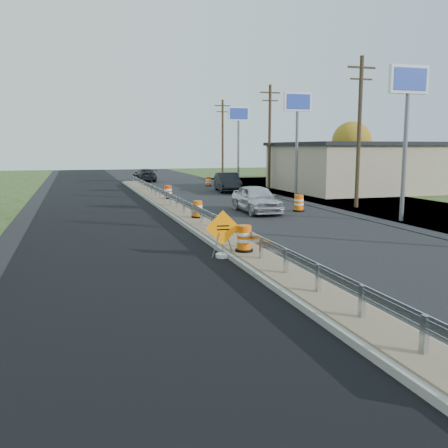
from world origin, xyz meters
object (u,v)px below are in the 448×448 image
object	(u,v)px
car_dark_mid	(227,182)
car_dark_far	(145,175)
barrel_median_mid	(198,210)
barrel_median_near	(244,239)
barrel_shoulder_near	(299,203)
barrel_median_far	(168,192)
caution_sign	(223,246)
car_silver	(257,199)
barrel_shoulder_far	(208,182)

from	to	relation	value
car_dark_mid	car_dark_far	size ratio (longest dim) A/B	1.01
barrel_median_mid	car_dark_far	bearing A→B (deg)	87.04
barrel_median_near	barrel_shoulder_near	distance (m)	13.37
barrel_shoulder_near	car_dark_far	world-z (taller)	car_dark_far
car_dark_mid	barrel_shoulder_near	bearing A→B (deg)	-81.80
barrel_median_mid	barrel_median_far	bearing A→B (deg)	88.35
barrel_median_far	barrel_shoulder_near	xyz separation A→B (m)	(6.61, -7.44, -0.20)
caution_sign	car_dark_mid	distance (m)	26.27
barrel_median_far	barrel_median_mid	bearing A→B (deg)	-91.65
car_dark_mid	barrel_median_near	bearing A→B (deg)	-98.35
car_dark_mid	car_dark_far	world-z (taller)	car_dark_mid
barrel_median_near	car_dark_mid	world-z (taller)	car_dark_mid
barrel_median_near	barrel_median_far	world-z (taller)	barrel_median_far
caution_sign	car_dark_far	world-z (taller)	caution_sign
car_silver	car_dark_far	distance (m)	29.39
barrel_median_near	barrel_shoulder_near	xyz separation A→B (m)	(7.35, 11.16, -0.19)
barrel_shoulder_near	barrel_shoulder_far	world-z (taller)	barrel_shoulder_near
barrel_shoulder_near	barrel_shoulder_far	xyz separation A→B (m)	(-0.15, 20.61, -0.04)
car_dark_mid	car_dark_far	bearing A→B (deg)	115.82
barrel_median_far	car_silver	size ratio (longest dim) A/B	0.20
car_silver	car_dark_mid	xyz separation A→B (m)	(2.49, 13.91, 0.01)
barrel_shoulder_near	car_dark_mid	world-z (taller)	car_dark_mid
car_silver	barrel_median_mid	bearing A→B (deg)	-147.54
caution_sign	barrel_median_mid	world-z (taller)	caution_sign
barrel_shoulder_far	car_dark_far	distance (m)	10.23
car_dark_mid	car_silver	bearing A→B (deg)	-92.62
barrel_median_near	car_silver	world-z (taller)	car_silver
barrel_median_near	barrel_shoulder_near	size ratio (longest dim) A/B	0.92
barrel_shoulder_near	car_silver	bearing A→B (deg)	175.71
barrel_median_far	caution_sign	bearing A→B (deg)	-94.51
barrel_shoulder_near	barrel_shoulder_far	size ratio (longest dim) A/B	1.09
car_silver	barrel_median_near	bearing A→B (deg)	-112.54
barrel_median_mid	car_dark_mid	distance (m)	17.93
barrel_shoulder_far	car_silver	xyz separation A→B (m)	(-2.50, -20.41, 0.38)
car_silver	caution_sign	bearing A→B (deg)	-115.97
caution_sign	car_dark_mid	xyz separation A→B (m)	(7.90, 25.05, 0.40)
caution_sign	car_dark_far	distance (m)	40.52
barrel_median_mid	car_silver	distance (m)	5.04
barrel_median_near	car_dark_far	size ratio (longest dim) A/B	0.19
barrel_median_near	barrel_median_mid	bearing A→B (deg)	87.01
barrel_shoulder_near	barrel_median_far	bearing A→B (deg)	131.65
barrel_median_mid	car_dark_far	size ratio (longest dim) A/B	0.18
caution_sign	barrel_shoulder_near	world-z (taller)	caution_sign
car_silver	car_dark_far	world-z (taller)	car_silver
caution_sign	barrel_median_near	xyz separation A→B (m)	(0.71, -0.22, 0.24)
car_dark_mid	caution_sign	bearing A→B (deg)	-99.97
caution_sign	barrel_median_far	world-z (taller)	caution_sign
car_silver	barrel_shoulder_far	bearing A→B (deg)	82.94
caution_sign	car_dark_far	xyz separation A→B (m)	(2.82, 40.42, 0.29)
car_dark_mid	car_dark_far	distance (m)	16.19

